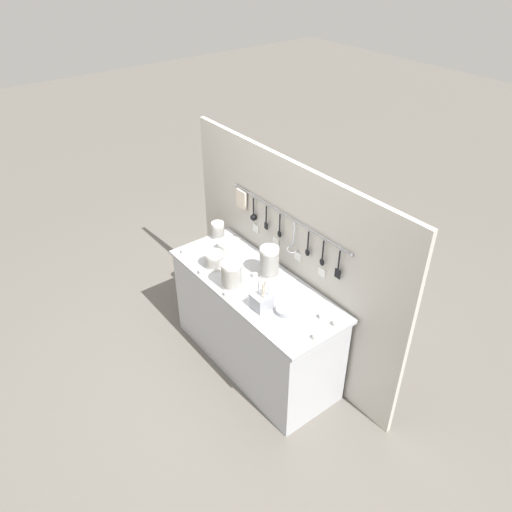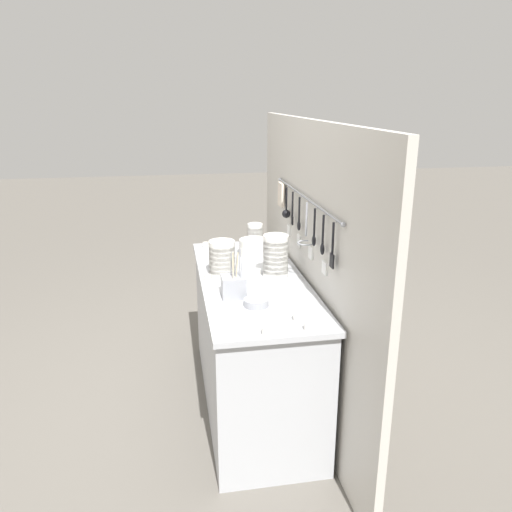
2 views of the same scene
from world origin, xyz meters
The scene contains 18 objects.
ground_plane centered at (0.00, 0.00, 0.00)m, with size 20.00×20.00×0.00m, color #666059.
counter centered at (0.00, 0.00, 0.43)m, with size 1.59×0.62×0.85m.
back_wall centered at (0.00, 0.34, 0.89)m, with size 2.39×0.11×1.77m.
bowl_stack_back_corner centered at (0.00, 0.14, 0.98)m, with size 0.15×0.15×0.26m.
bowl_stack_short_front centered at (-0.07, -0.17, 0.96)m, with size 0.16×0.16×0.22m.
bowl_stack_tall_left centered at (-0.37, -0.13, 0.92)m, with size 0.15×0.15×0.14m.
bowl_stack_wide_centre centered at (-0.71, 0.14, 0.93)m, with size 0.11×0.11×0.15m.
plate_stack centered at (-0.45, 0.08, 0.91)m, with size 0.19×0.19×0.11m.
steel_mixing_bowl centered at (0.41, -0.05, 0.87)m, with size 0.13×0.13×0.04m.
cutlery_caddy centered at (0.27, -0.15, 0.91)m, with size 0.13×0.13×0.27m.
cup_by_caddy centered at (0.75, -0.06, 0.87)m, with size 0.04×0.04×0.04m.
cup_edge_near centered at (-0.69, -0.23, 0.87)m, with size 0.04×0.04×0.04m.
cup_front_left centered at (-0.28, 0.04, 0.87)m, with size 0.04×0.04×0.04m.
cup_centre centered at (0.74, 0.14, 0.87)m, with size 0.04×0.04×0.04m.
cup_mid_row centered at (0.00, -0.27, 0.87)m, with size 0.04×0.04×0.04m.
cup_front_right centered at (-0.05, 0.04, 0.87)m, with size 0.04×0.04×0.04m.
cup_beside_plates centered at (0.62, 0.12, 0.87)m, with size 0.04×0.04×0.04m.
cup_back_right centered at (-0.35, -0.27, 0.87)m, with size 0.04×0.04×0.04m.
Camera 1 is at (2.44, -1.88, 3.21)m, focal length 35.00 mm.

